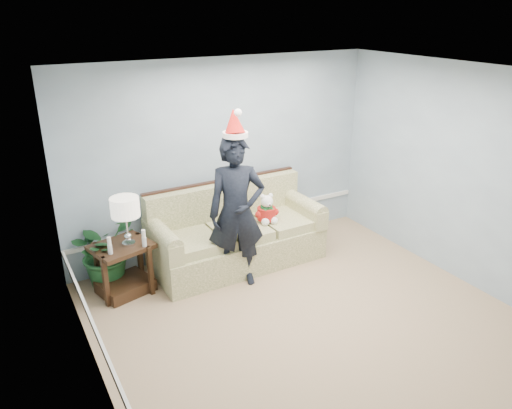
{
  "coord_description": "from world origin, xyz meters",
  "views": [
    {
      "loc": [
        -2.82,
        -3.49,
        3.31
      ],
      "look_at": [
        -0.01,
        1.55,
        0.99
      ],
      "focal_mm": 35.0,
      "sensor_mm": 36.0,
      "label": 1
    }
  ],
  "objects": [
    {
      "name": "room_shell",
      "position": [
        0.0,
        0.0,
        1.35
      ],
      "size": [
        4.54,
        5.04,
        2.74
      ],
      "color": "tan",
      "rests_on": "ground"
    },
    {
      "name": "candle_pair",
      "position": [
        -1.59,
        1.8,
        0.74
      ],
      "size": [
        0.46,
        0.05,
        0.21
      ],
      "color": "silver",
      "rests_on": "side_table"
    },
    {
      "name": "teddy_bear",
      "position": [
        0.33,
        1.86,
        0.71
      ],
      "size": [
        0.28,
        0.3,
        0.41
      ],
      "rotation": [
        0.0,
        0.0,
        -0.11
      ],
      "color": "white",
      "rests_on": "sofa"
    },
    {
      "name": "santa_hat",
      "position": [
        -0.31,
        1.53,
        2.05
      ],
      "size": [
        0.36,
        0.39,
        0.35
      ],
      "rotation": [
        0.0,
        0.0,
        -0.23
      ],
      "color": "white",
      "rests_on": "man"
    },
    {
      "name": "man",
      "position": [
        -0.31,
        1.51,
        0.95
      ],
      "size": [
        0.8,
        0.65,
        1.91
      ],
      "primitive_type": "imported",
      "rotation": [
        0.0,
        0.0,
        -0.31
      ],
      "color": "black",
      "rests_on": "room_shell"
    },
    {
      "name": "wainscot_trim",
      "position": [
        -1.18,
        1.18,
        0.45
      ],
      "size": [
        4.49,
        4.99,
        0.06
      ],
      "color": "white",
      "rests_on": "room_shell"
    },
    {
      "name": "houseplant",
      "position": [
        -1.76,
        2.28,
        0.46
      ],
      "size": [
        1.09,
        1.07,
        0.92
      ],
      "primitive_type": "imported",
      "rotation": [
        0.0,
        0.0,
        0.66
      ],
      "color": "#20572B",
      "rests_on": "room_shell"
    },
    {
      "name": "side_table",
      "position": [
        -1.63,
        1.97,
        0.25
      ],
      "size": [
        0.79,
        0.71,
        0.64
      ],
      "rotation": [
        0.0,
        0.0,
        0.26
      ],
      "color": "#3A2315",
      "rests_on": "room_shell"
    },
    {
      "name": "sofa",
      "position": [
        -0.07,
        2.02,
        0.38
      ],
      "size": [
        2.31,
        1.03,
        1.07
      ],
      "rotation": [
        0.0,
        0.0,
        0.02
      ],
      "color": "#5B6A32",
      "rests_on": "room_shell"
    },
    {
      "name": "table_lamp",
      "position": [
        -1.54,
        1.93,
        1.1
      ],
      "size": [
        0.34,
        0.34,
        0.6
      ],
      "color": "silver",
      "rests_on": "side_table"
    }
  ]
}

